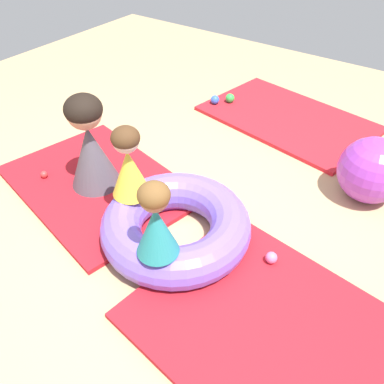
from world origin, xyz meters
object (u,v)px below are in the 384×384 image
at_px(child_in_yellow, 128,163).
at_px(play_ball_red, 44,174).
at_px(inflatable_cushion, 176,226).
at_px(adult_seated, 90,143).
at_px(child_in_teal, 156,221).
at_px(play_ball_pink, 271,258).
at_px(exercise_ball_large, 372,170).
at_px(play_ball_green, 230,98).
at_px(play_ball_blue, 215,100).

height_order(child_in_yellow, play_ball_red, child_in_yellow).
bearing_deg(inflatable_cushion, adult_seated, 172.92).
bearing_deg(child_in_yellow, child_in_teal, -160.34).
distance_m(child_in_yellow, adult_seated, 0.59).
bearing_deg(play_ball_pink, exercise_ball_large, 75.41).
xyz_separation_m(inflatable_cushion, play_ball_red, (-1.36, -0.10, -0.08)).
relative_size(child_in_yellow, play_ball_pink, 6.61).
distance_m(child_in_yellow, exercise_ball_large, 1.92).
xyz_separation_m(play_ball_green, play_ball_pink, (1.46, -1.86, -0.01)).
bearing_deg(play_ball_red, play_ball_blue, 77.12).
bearing_deg(child_in_teal, exercise_ball_large, 168.85).
xyz_separation_m(inflatable_cushion, child_in_yellow, (-0.38, -0.03, 0.41)).
distance_m(play_ball_blue, exercise_ball_large, 1.98).
distance_m(child_in_yellow, play_ball_pink, 1.18).
relative_size(play_ball_green, play_ball_red, 1.65).
height_order(child_in_teal, play_ball_red, child_in_teal).
bearing_deg(exercise_ball_large, child_in_teal, -116.66).
bearing_deg(play_ball_green, play_ball_pink, -51.91).
bearing_deg(play_ball_blue, inflatable_cushion, -64.78).
distance_m(inflatable_cushion, exercise_ball_large, 1.63).
distance_m(adult_seated, play_ball_red, 0.60).
relative_size(adult_seated, exercise_ball_large, 1.51).
relative_size(play_ball_red, play_ball_pink, 0.75).
bearing_deg(play_ball_pink, child_in_yellow, -168.85).
bearing_deg(play_ball_pink, play_ball_green, 128.09).
bearing_deg(play_ball_red, play_ball_pink, 7.85).
bearing_deg(exercise_ball_large, play_ball_blue, 162.07).
relative_size(inflatable_cushion, play_ball_blue, 11.04).
bearing_deg(play_ball_pink, play_ball_blue, 132.34).
height_order(adult_seated, play_ball_blue, adult_seated).
distance_m(play_ball_green, play_ball_blue, 0.18).
bearing_deg(play_ball_pink, adult_seated, -177.71).
relative_size(child_in_teal, play_ball_blue, 5.38).
height_order(child_in_yellow, exercise_ball_large, child_in_yellow).
distance_m(play_ball_green, play_ball_red, 2.22).
bearing_deg(adult_seated, play_ball_green, 119.48).
height_order(play_ball_green, play_ball_pink, play_ball_green).
xyz_separation_m(inflatable_cushion, exercise_ball_large, (0.97, 1.31, 0.12)).
bearing_deg(child_in_teal, inflatable_cushion, -143.56).
xyz_separation_m(play_ball_green, exercise_ball_large, (1.75, -0.74, 0.18)).
bearing_deg(adult_seated, exercise_ball_large, 66.13).
relative_size(inflatable_cushion, child_in_teal, 2.05).
relative_size(adult_seated, play_ball_green, 7.96).
bearing_deg(play_ball_pink, play_ball_red, -172.15).
bearing_deg(exercise_ball_large, adult_seated, -148.06).
relative_size(child_in_yellow, adult_seated, 0.67).
distance_m(child_in_teal, adult_seated, 1.18).
relative_size(child_in_yellow, play_ball_red, 8.86).
bearing_deg(play_ball_green, play_ball_red, -105.14).
relative_size(play_ball_green, play_ball_pink, 1.23).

